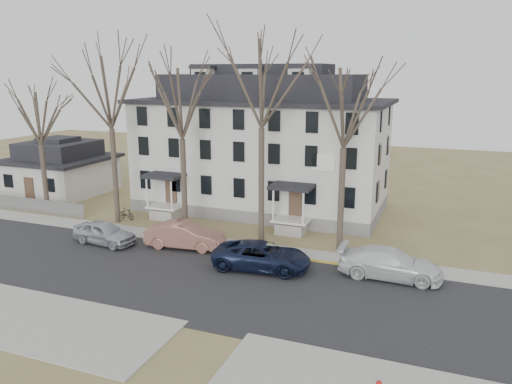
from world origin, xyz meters
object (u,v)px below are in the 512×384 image
at_px(car_white, 390,264).
at_px(tree_bungalow, 38,115).
at_px(tree_far_left, 109,87).
at_px(bicycle_right, 127,214).
at_px(tree_mid_left, 181,99).
at_px(car_silver, 104,233).
at_px(boarding_house, 262,146).
at_px(car_navy, 262,256).
at_px(car_tan, 185,236).
at_px(tree_center, 262,77).
at_px(tree_mid_right, 345,102).
at_px(bicycle_left, 170,212).
at_px(small_house, 61,170).

bearing_deg(car_white, tree_bungalow, 82.32).
xyz_separation_m(tree_far_left, bicycle_right, (0.31, 0.72, -9.88)).
xyz_separation_m(tree_mid_left, car_silver, (-3.63, -4.66, -8.83)).
height_order(car_silver, car_white, car_white).
bearing_deg(car_silver, tree_far_left, 33.23).
bearing_deg(car_silver, car_white, -80.29).
bearing_deg(boarding_house, tree_bungalow, -152.99).
height_order(tree_bungalow, car_navy, tree_bungalow).
xyz_separation_m(car_tan, bicycle_right, (-7.56, 4.10, -0.40)).
xyz_separation_m(tree_center, car_silver, (-9.63, -4.66, -10.31)).
height_order(tree_center, tree_mid_right, tree_center).
bearing_deg(bicycle_left, tree_bungalow, 129.60).
distance_m(car_white, bicycle_left, 18.93).
bearing_deg(tree_center, car_navy, -69.03).
bearing_deg(bicycle_left, bicycle_right, 147.48).
height_order(tree_center, car_tan, tree_center).
height_order(bicycle_left, bicycle_right, bicycle_right).
relative_size(boarding_house, tree_bungalow, 1.93).
distance_m(tree_center, bicycle_right, 15.81).
height_order(tree_far_left, tree_mid_left, tree_far_left).
distance_m(car_tan, car_navy, 6.24).
xyz_separation_m(car_tan, bicycle_left, (-4.69, 5.87, -0.41)).
xyz_separation_m(small_house, bicycle_left, (14.18, -3.71, -1.80)).
distance_m(tree_mid_right, bicycle_right, 19.48).
height_order(small_house, car_white, small_house).
height_order(boarding_house, car_white, boarding_house).
bearing_deg(tree_far_left, bicycle_left, 38.03).
bearing_deg(bicycle_left, tree_center, -79.90).
relative_size(small_house, tree_mid_left, 0.68).
xyz_separation_m(boarding_house, tree_bungalow, (-16.00, -8.15, 2.74)).
bearing_deg(small_house, tree_bungalow, -57.16).
bearing_deg(car_white, small_house, 72.63).
bearing_deg(tree_center, car_silver, -154.18).
relative_size(tree_far_left, bicycle_left, 8.04).
relative_size(tree_mid_left, tree_bungalow, 1.18).
height_order(tree_mid_left, car_silver, tree_mid_left).
relative_size(tree_bungalow, bicycle_right, 7.05).
distance_m(boarding_house, tree_center, 10.39).
bearing_deg(car_silver, boarding_house, -21.08).
height_order(boarding_house, car_silver, boarding_house).
bearing_deg(car_white, boarding_house, 45.53).
xyz_separation_m(boarding_house, tree_center, (3.00, -8.15, 5.71)).
xyz_separation_m(car_silver, car_tan, (5.50, 1.28, 0.08)).
bearing_deg(car_white, car_tan, 88.81).
bearing_deg(small_house, bicycle_right, -25.83).
distance_m(tree_mid_left, bicycle_left, 9.90).
relative_size(tree_bungalow, car_silver, 2.36).
bearing_deg(tree_mid_right, boarding_house, 136.19).
xyz_separation_m(tree_mid_right, car_silver, (-15.13, -4.66, -8.83)).
distance_m(tree_center, tree_mid_right, 5.70).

